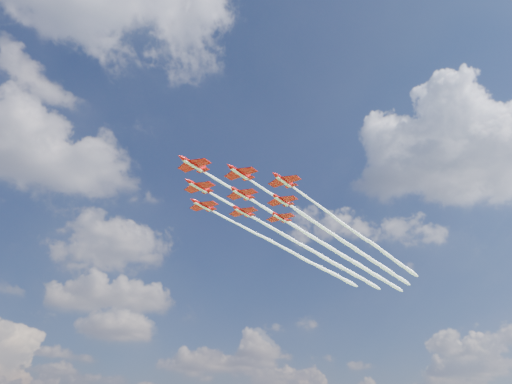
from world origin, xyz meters
The scene contains 9 objects.
jet_lead centered at (26.77, 15.30, 87.57)m, with size 102.76×62.04×2.75m.
jet_row2_port centered at (40.09, 14.33, 87.57)m, with size 102.76×62.04×2.75m.
jet_row2_starb centered at (32.44, 27.39, 87.57)m, with size 102.76×62.04×2.75m.
jet_row3_port centered at (53.41, 13.35, 87.57)m, with size 102.76×62.04×2.75m.
jet_row3_centre centered at (45.76, 26.42, 87.57)m, with size 102.76×62.04×2.75m.
jet_row3_starb centered at (38.11, 39.49, 87.57)m, with size 102.76×62.04×2.75m.
jet_row4_port centered at (59.08, 25.44, 87.57)m, with size 102.76×62.04×2.75m.
jet_row4_starb centered at (51.43, 38.51, 87.57)m, with size 102.76×62.04×2.75m.
jet_tail centered at (64.75, 37.54, 87.57)m, with size 102.76×62.04×2.75m.
Camera 1 is at (-55.42, -126.65, 21.70)m, focal length 35.00 mm.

